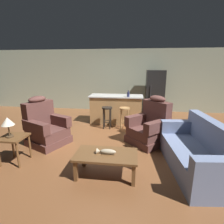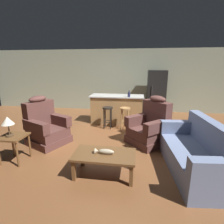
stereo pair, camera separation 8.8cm
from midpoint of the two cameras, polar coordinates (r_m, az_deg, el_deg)
The scene contains 14 objects.
ground_plane at distance 4.91m, azimuth -0.89°, elevation -8.18°, with size 12.00×12.00×0.00m.
back_wall at distance 7.65m, azimuth 2.48°, elevation 10.20°, with size 12.00×0.05×2.60m.
coffee_table at distance 3.19m, azimuth -2.74°, elevation -14.33°, with size 1.10×0.60×0.42m.
fish_figurine at distance 3.14m, azimuth -2.76°, elevation -12.80°, with size 0.34×0.10×0.10m.
couch at distance 3.71m, azimuth 25.49°, elevation -11.89°, with size 1.03×1.98×0.94m.
recliner_near_lamp at distance 4.72m, azimuth -21.37°, elevation -4.72°, with size 1.12×1.12×1.20m.
recliner_near_island at distance 4.54m, azimuth 11.74°, elevation -4.72°, with size 1.19×1.19×1.20m.
end_table at distance 4.08m, azimuth -29.99°, elevation -8.23°, with size 0.48×0.48×0.56m.
table_lamp at distance 3.94m, azimuth -31.47°, elevation -2.88°, with size 0.24×0.24×0.41m.
kitchen_island at distance 6.03m, azimuth 0.93°, elevation 1.03°, with size 1.80×0.70×0.95m.
bar_stool_left at distance 5.46m, azimuth -2.06°, elevation -0.54°, with size 0.32×0.32×0.68m.
bar_stool_right at distance 5.40m, azimuth 3.64°, elevation -0.74°, with size 0.32×0.32×0.68m.
refrigerator at distance 7.13m, azimuth 13.40°, elevation 6.08°, with size 0.70×0.69×1.76m.
bottle_tall_green at distance 5.64m, azimuth 4.88°, elevation 5.73°, with size 0.09×0.09×0.21m.
Camera 1 is at (0.61, -4.47, 1.92)m, focal length 28.00 mm.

